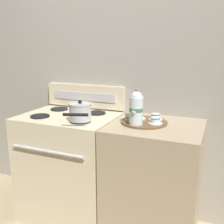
# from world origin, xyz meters

# --- Properties ---
(ground_plane) EXTENTS (6.00, 6.00, 0.00)m
(ground_plane) POSITION_xyz_m (0.00, 0.00, 0.00)
(ground_plane) COLOR tan
(wall_back) EXTENTS (6.00, 0.05, 2.20)m
(wall_back) POSITION_xyz_m (0.00, 0.33, 1.10)
(wall_back) COLOR #9E998E
(wall_back) RESTS_ON ground
(stove) EXTENTS (0.78, 0.64, 0.92)m
(stove) POSITION_xyz_m (-0.34, -0.00, 0.45)
(stove) COLOR beige
(stove) RESTS_ON ground
(control_panel) EXTENTS (0.76, 0.05, 0.21)m
(control_panel) POSITION_xyz_m (-0.34, 0.28, 1.02)
(control_panel) COLOR beige
(control_panel) RESTS_ON stove
(side_counter) EXTENTS (0.67, 0.61, 0.91)m
(side_counter) POSITION_xyz_m (0.40, 0.00, 0.45)
(side_counter) COLOR tan
(side_counter) RESTS_ON ground
(saucepan) EXTENTS (0.23, 0.28, 0.16)m
(saucepan) POSITION_xyz_m (-0.15, -0.14, 0.98)
(saucepan) COLOR #B7B7BC
(saucepan) RESTS_ON stove
(serving_tray) EXTENTS (0.34, 0.34, 0.01)m
(serving_tray) POSITION_xyz_m (0.30, 0.02, 0.91)
(serving_tray) COLOR brown
(serving_tray) RESTS_ON side_counter
(teapot) EXTENTS (0.10, 0.16, 0.26)m
(teapot) POSITION_xyz_m (0.27, -0.08, 1.04)
(teapot) COLOR silver
(teapot) RESTS_ON serving_tray
(teacup_left) EXTENTS (0.10, 0.10, 0.05)m
(teacup_left) POSITION_xyz_m (0.24, 0.07, 0.94)
(teacup_left) COLOR silver
(teacup_left) RESTS_ON serving_tray
(teacup_right) EXTENTS (0.10, 0.10, 0.05)m
(teacup_right) POSITION_xyz_m (0.37, 0.09, 0.94)
(teacup_right) COLOR silver
(teacup_right) RESTS_ON serving_tray
(teacup_front) EXTENTS (0.10, 0.10, 0.05)m
(teacup_front) POSITION_xyz_m (0.39, -0.01, 0.94)
(teacup_front) COLOR silver
(teacup_front) RESTS_ON serving_tray
(creamer_jug) EXTENTS (0.06, 0.06, 0.06)m
(creamer_jug) POSITION_xyz_m (0.20, -0.02, 0.95)
(creamer_jug) COLOR silver
(creamer_jug) RESTS_ON serving_tray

